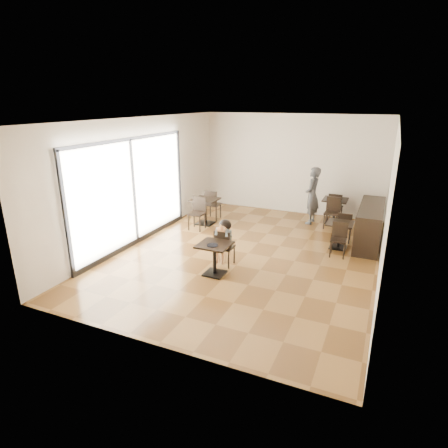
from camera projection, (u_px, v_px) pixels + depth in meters
The scene contains 23 objects.
floor at pixel (248, 253), 9.25m from camera, with size 6.00×8.00×0.01m, color brown.
ceiling at pixel (251, 119), 8.23m from camera, with size 6.00×8.00×0.01m, color silver.
wall_back at pixel (292, 164), 12.21m from camera, with size 6.00×0.01×3.20m, color beige.
wall_front at pixel (151, 250), 5.27m from camera, with size 6.00×0.01×3.20m, color beige.
wall_left at pixel (143, 179), 9.90m from camera, with size 0.01×8.00×3.20m, color beige.
wall_right at pixel (388, 204), 7.58m from camera, with size 0.01×8.00×3.20m, color beige.
storefront_window at pixel (133, 191), 9.51m from camera, with size 0.04×4.50×2.60m, color white.
child_table at pixel (215, 259), 8.03m from camera, with size 0.67×0.67×0.71m, color black, non-canonical shape.
child_chair at pixel (225, 247), 8.48m from camera, with size 0.38×0.38×0.85m, color black, non-canonical shape.
child at pixel (225, 243), 8.45m from camera, with size 0.38×0.54×1.07m, color slate, non-canonical shape.
plate at pixel (212, 245), 7.83m from camera, with size 0.24×0.24×0.01m, color black.
pizza_slice at pixel (221, 229), 8.16m from camera, with size 0.25×0.19×0.06m, color #E0BA70, non-canonical shape.
adult_patron at pixel (312, 196), 11.25m from camera, with size 0.63×0.41×1.72m, color #3E3F43.
cafe_table_mid at pixel (339, 235), 9.48m from camera, with size 0.64×0.64×0.68m, color black, non-canonical shape.
cafe_table_left at pixel (205, 211), 11.32m from camera, with size 0.74×0.74×0.78m, color black, non-canonical shape.
cafe_table_back at pixel (334, 211), 11.41m from camera, with size 0.71×0.71×0.75m, color black, non-canonical shape.
chair_mid_a at pixel (344, 227), 9.91m from camera, with size 0.37×0.37×0.82m, color black, non-canonical shape.
chair_mid_b at pixel (339, 240), 8.96m from camera, with size 0.37×0.37×0.82m, color black, non-canonical shape.
chair_left_a at pixel (213, 204), 11.77m from camera, with size 0.42×0.42×0.94m, color black, non-canonical shape.
chair_left_b at pixel (197, 214), 10.81m from camera, with size 0.42×0.42×0.94m, color black, non-canonical shape.
chair_back_a at pixel (335, 207), 11.54m from camera, with size 0.41×0.41×0.91m, color black, non-canonical shape.
chair_back_b at pixel (332, 213), 10.91m from camera, with size 0.41×0.41×0.91m, color black, non-canonical shape.
service_counter at pixel (370, 224), 9.80m from camera, with size 0.60×2.40×1.00m, color black.
Camera 1 is at (2.93, -8.05, 3.62)m, focal length 30.00 mm.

